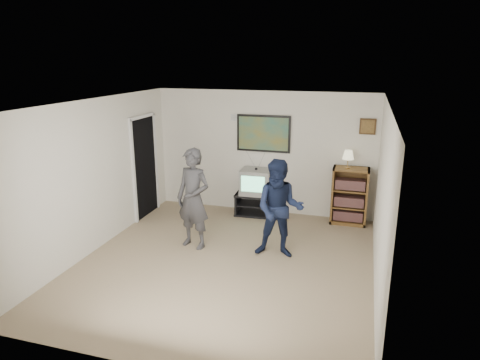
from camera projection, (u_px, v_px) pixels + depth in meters
The scene contains 13 objects.
room_shell at pixel (232, 181), 6.74m from camera, with size 4.51×5.00×2.51m.
media_stand at pixel (258, 204), 8.77m from camera, with size 0.93×0.55×0.45m.
crt_television at pixel (256, 182), 8.65m from camera, with size 0.60×0.51×0.51m, color gray, non-canonical shape.
bookshelf at pixel (349, 196), 8.24m from camera, with size 0.68×0.39×1.11m, color brown, non-canonical shape.
table_lamp at pixel (348, 159), 8.02m from camera, with size 0.22×0.22×0.34m, color beige, non-canonical shape.
person_tall at pixel (193, 199), 7.13m from camera, with size 0.62×0.41×1.71m, color #343336.
person_short at pixel (279, 209), 6.79m from camera, with size 0.78×0.61×1.61m, color #141C37.
controller_left at pixel (200, 171), 7.22m from camera, with size 0.04×0.13×0.04m, color white.
controller_right at pixel (280, 193), 7.01m from camera, with size 0.03×0.11×0.03m, color white.
poster at pixel (263, 134), 8.59m from camera, with size 1.10×0.03×0.75m, color black.
air_vent at pixel (237, 118), 8.66m from camera, with size 0.28×0.02×0.14m, color white.
small_picture at pixel (368, 127), 7.99m from camera, with size 0.30×0.03×0.30m, color #463216.
doorway at pixel (144, 167), 8.57m from camera, with size 0.03×0.85×2.00m, color black.
Camera 1 is at (1.96, -5.83, 3.13)m, focal length 32.00 mm.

